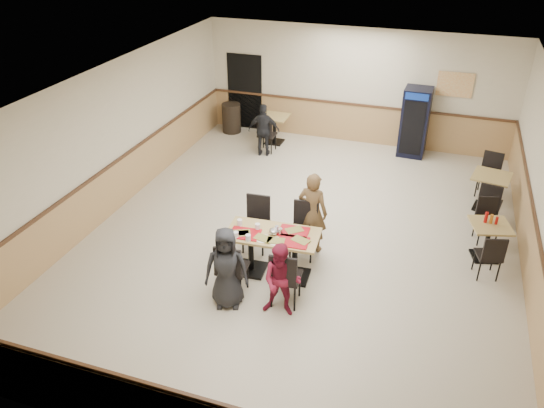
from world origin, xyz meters
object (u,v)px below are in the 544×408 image
(lone_diner, at_px, (264,130))
(side_table_far, at_px, (490,187))
(diner_woman_right, at_px, (282,281))
(pepsi_cooler, at_px, (415,122))
(diner_man_opposite, at_px, (312,212))
(trash_bin, at_px, (231,118))
(side_table_near, at_px, (488,236))
(back_table, at_px, (275,125))
(main_table, at_px, (273,247))
(diner_woman_left, at_px, (226,268))

(lone_diner, bearing_deg, side_table_far, 157.73)
(diner_woman_right, xyz_separation_m, pepsi_cooler, (1.30, 6.85, 0.24))
(diner_man_opposite, xyz_separation_m, lone_diner, (-2.23, 3.71, -0.11))
(diner_man_opposite, bearing_deg, trash_bin, -45.89)
(diner_woman_right, relative_size, trash_bin, 1.55)
(side_table_near, bearing_deg, back_table, 144.01)
(main_table, bearing_deg, diner_woman_left, -117.90)
(pepsi_cooler, xyz_separation_m, trash_bin, (-4.95, -0.04, -0.46))
(main_table, height_order, diner_woman_left, diner_woman_left)
(diner_woman_left, distance_m, side_table_far, 6.06)
(diner_woman_left, xyz_separation_m, pepsi_cooler, (2.19, 6.91, 0.17))
(diner_woman_right, height_order, side_table_far, diner_woman_right)
(diner_woman_left, bearing_deg, side_table_near, 15.93)
(main_table, bearing_deg, pepsi_cooler, 69.45)
(diner_woman_left, bearing_deg, trash_bin, 93.70)
(side_table_near, distance_m, pepsi_cooler, 4.61)
(side_table_far, bearing_deg, side_table_near, -91.40)
(diner_woman_left, bearing_deg, back_table, 83.69)
(diner_woman_right, height_order, diner_man_opposite, diner_man_opposite)
(main_table, height_order, diner_woman_right, diner_woman_right)
(pepsi_cooler, bearing_deg, diner_man_opposite, -102.95)
(side_table_near, bearing_deg, main_table, -154.27)
(lone_diner, bearing_deg, diner_woman_right, 101.26)
(trash_bin, bearing_deg, main_table, -61.55)
(side_table_near, height_order, pepsi_cooler, pepsi_cooler)
(main_table, relative_size, side_table_near, 1.98)
(side_table_far, bearing_deg, diner_woman_left, -131.06)
(back_table, height_order, pepsi_cooler, pepsi_cooler)
(main_table, distance_m, trash_bin, 6.70)
(diner_woman_right, relative_size, side_table_near, 1.56)
(diner_woman_left, xyz_separation_m, side_table_near, (3.93, 2.66, -0.23))
(back_table, relative_size, pepsi_cooler, 0.43)
(lone_diner, distance_m, side_table_near, 6.10)
(trash_bin, bearing_deg, diner_woman_left, -68.11)
(side_table_far, distance_m, trash_bin, 7.12)
(main_table, bearing_deg, trash_bin, 114.41)
(side_table_near, distance_m, side_table_far, 1.90)
(diner_woman_right, bearing_deg, trash_bin, 113.96)
(main_table, relative_size, trash_bin, 1.97)
(diner_man_opposite, bearing_deg, diner_woman_right, 98.38)
(diner_woman_right, bearing_deg, diner_woman_left, 179.82)
(diner_man_opposite, distance_m, pepsi_cooler, 5.13)
(diner_woman_left, relative_size, side_table_far, 1.64)
(side_table_far, relative_size, back_table, 1.14)
(side_table_far, height_order, pepsi_cooler, pepsi_cooler)
(diner_woman_left, distance_m, side_table_near, 4.76)
(side_table_near, relative_size, back_table, 1.08)
(diner_woman_left, height_order, side_table_far, diner_woman_left)
(side_table_near, bearing_deg, lone_diner, 150.49)
(side_table_far, bearing_deg, trash_bin, 161.16)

